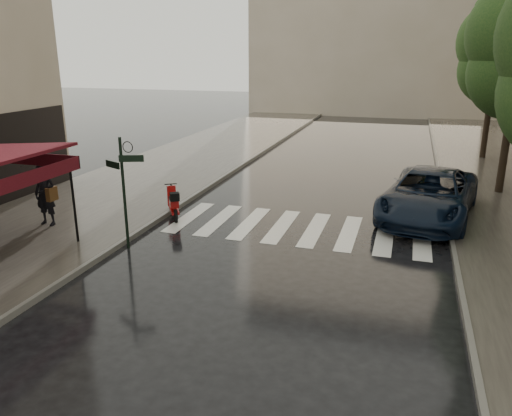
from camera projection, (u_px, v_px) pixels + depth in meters
The scene contains 10 objects.
ground at pixel (105, 303), 10.85m from camera, with size 120.00×120.00×0.00m, color black.
sidewalk_near at pixel (168, 169), 23.05m from camera, with size 6.00×60.00×0.12m, color #38332D.
curb_near at pixel (230, 173), 22.19m from camera, with size 0.12×60.00×0.16m, color #595651.
curb_far at pixel (442, 189), 19.69m from camera, with size 0.12×60.00×0.16m, color #595651.
crosswalk at pixel (298, 228), 15.49m from camera, with size 7.85×3.20×0.01m.
signpost at pixel (124, 184), 13.38m from camera, with size 1.17×0.29×3.10m.
tree_far at pixel (497, 47), 23.85m from camera, with size 3.80×3.80×8.16m.
pedestrian_with_umbrella at pixel (42, 170), 14.95m from camera, with size 1.20×1.22×2.61m.
scooter at pixel (173, 204), 16.32m from camera, with size 0.94×1.35×1.02m.
parked_car at pixel (429, 195), 16.20m from camera, with size 2.62×5.68×1.58m, color black.
Camera 1 is at (6.02, -8.35, 5.20)m, focal length 35.00 mm.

